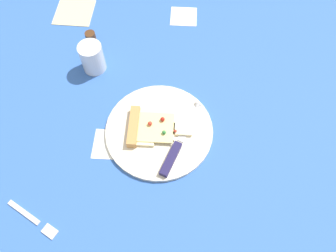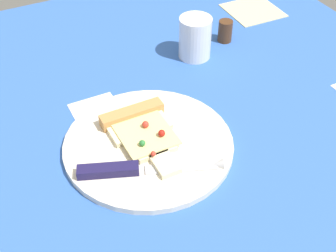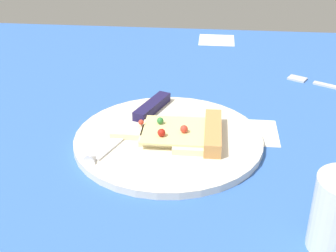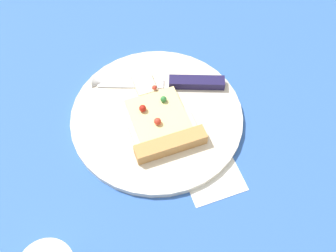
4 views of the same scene
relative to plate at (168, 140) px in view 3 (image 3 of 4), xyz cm
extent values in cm
cube|color=#3360B7|center=(-0.68, 0.85, -2.09)|extent=(126.79, 126.79, 3.00)
cube|color=white|center=(4.81, -13.28, -0.69)|extent=(9.00, 9.00, 0.20)
cube|color=white|center=(53.15, -7.16, -0.69)|extent=(9.00, 9.00, 0.20)
cylinder|color=silver|center=(0.00, 0.00, 0.00)|extent=(29.90, 29.90, 1.17)
cube|color=beige|center=(0.02, -4.00, 1.09)|extent=(11.04, 6.07, 1.00)
cube|color=beige|center=(-0.01, 1.50, 1.09)|extent=(7.23, 5.64, 1.00)
cube|color=beige|center=(-0.04, 6.50, 1.09)|extent=(3.63, 5.22, 1.00)
cube|color=#EDD88C|center=(0.01, -1.00, 1.74)|extent=(9.26, 10.06, 0.30)
cube|color=tan|center=(0.04, -7.00, 1.69)|extent=(12.02, 2.67, 2.20)
sphere|color=red|center=(-0.98, -2.51, 2.49)|extent=(1.21, 1.21, 1.21)
sphere|color=red|center=(1.17, 4.51, 2.32)|extent=(0.87, 0.87, 0.87)
sphere|color=#2D7A38|center=(1.79, 1.51, 2.43)|extent=(1.09, 1.09, 1.09)
sphere|color=#B21E14|center=(-2.20, 0.49, 2.50)|extent=(1.23, 1.23, 1.23)
cube|color=silver|center=(-2.25, 8.07, 0.74)|extent=(11.92, 6.18, 0.30)
cone|color=silver|center=(-7.85, 10.23, 0.74)|extent=(2.58, 2.58, 2.00)
cube|color=#1E1947|center=(8.95, 3.76, 1.39)|extent=(10.12, 5.64, 1.60)
cube|color=silver|center=(28.72, -24.21, -0.19)|extent=(3.84, 4.31, 0.80)
camera|label=1|loc=(42.04, 4.99, 79.82)|focal=34.63mm
camera|label=2|loc=(23.01, 53.00, 56.35)|focal=48.96mm
camera|label=3|loc=(-64.21, -6.46, 37.49)|focal=50.08mm
camera|label=4|loc=(-11.82, -38.70, 59.64)|focal=44.14mm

